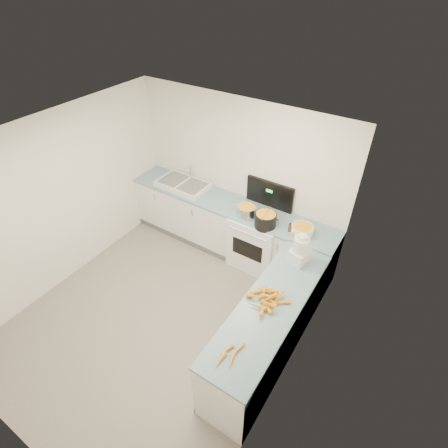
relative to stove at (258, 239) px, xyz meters
The scene contains 19 objects.
floor 1.84m from the stove, 108.07° to the right, with size 3.50×4.00×0.00m, color gray, non-canonical shape.
ceiling 2.69m from the stove, 108.07° to the right, with size 3.50×4.00×0.00m, color white, non-canonical shape.
wall_back 1.00m from the stove, 150.23° to the left, with size 3.50×2.50×0.00m, color white, non-canonical shape.
wall_left 2.96m from the stove, 143.77° to the right, with size 4.00×2.50×0.00m, color white, non-canonical shape.
wall_right 2.21m from the stove, 54.55° to the right, with size 4.00×2.50×0.00m, color white, non-canonical shape.
counter_back 0.55m from the stove, behind, with size 3.50×0.62×0.94m.
counter_right 1.65m from the stove, 56.99° to the right, with size 0.62×2.20×0.94m.
stove is the anchor object (origin of this frame).
sink 1.54m from the stove, behind, with size 0.86×0.52×0.31m.
steel_pot 0.58m from the stove, 137.97° to the right, with size 0.27×0.27×0.20m, color silver.
black_pot 0.61m from the stove, 43.96° to the right, with size 0.31×0.31×0.22m, color black.
wooden_spoon 0.72m from the stove, 43.96° to the right, with size 0.01×0.01×0.33m, color #AD7A47.
mixing_bowl 0.88m from the stove, ahead, with size 0.30×0.30×0.14m, color white.
extract_bottle 0.76m from the stove, 11.59° to the right, with size 0.05×0.05×0.12m, color #593319.
spice_jar 0.83m from the stove, 17.64° to the right, with size 0.05×0.05×0.09m, color #E5B266.
food_processor 1.23m from the stove, 33.97° to the right, with size 0.25×0.28×0.42m.
carrot_pile 1.68m from the stove, 58.80° to the right, with size 0.47×0.44×0.10m.
peeled_carrots 2.38m from the stove, 68.84° to the right, with size 0.19×0.36×0.04m.
peelings 1.75m from the stove, behind, with size 0.22×0.28×0.01m.
Camera 1 is at (2.37, -2.08, 4.03)m, focal length 28.00 mm.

